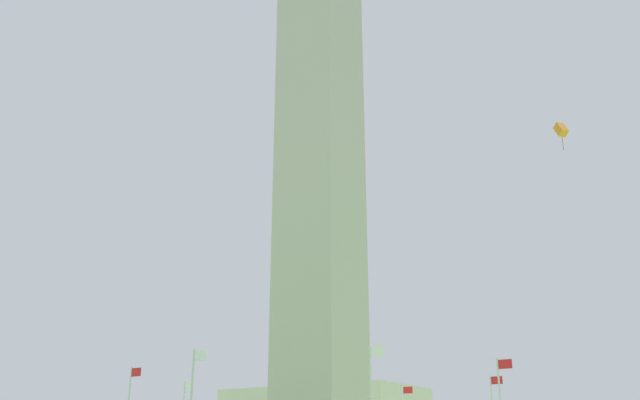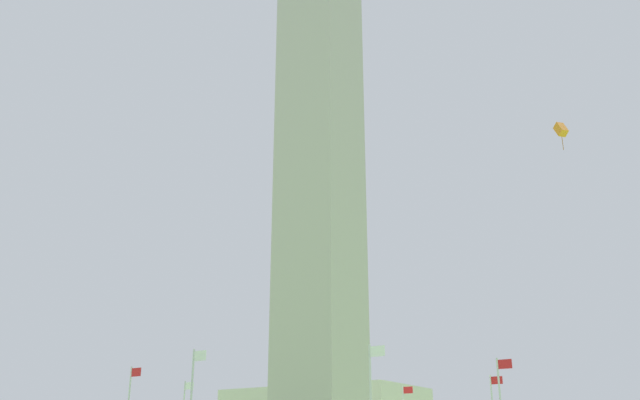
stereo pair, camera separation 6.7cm
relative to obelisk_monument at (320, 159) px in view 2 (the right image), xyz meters
The scene contains 2 objects.
obelisk_monument is the anchor object (origin of this frame).
kite_orange_box 21.41m from the obelisk_monument, ahead, with size 1.16×1.10×2.22m.
Camera 2 is at (31.62, -48.41, 2.20)m, focal length 39.08 mm.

